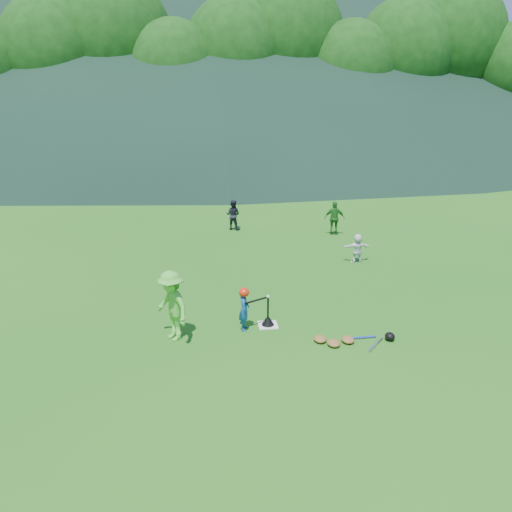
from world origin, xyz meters
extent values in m
plane|color=#195B14|center=(0.00, 0.00, 0.00)|extent=(120.00, 120.00, 0.00)
cube|color=silver|center=(0.00, 0.00, 0.01)|extent=(0.45, 0.45, 0.02)
sphere|color=white|center=(0.00, 0.00, 0.74)|extent=(0.08, 0.08, 0.08)
imported|color=#14488B|center=(-0.57, -0.14, 0.50)|extent=(0.29, 0.40, 1.01)
imported|color=#51BA36|center=(-2.18, -0.42, 0.80)|extent=(1.07, 1.19, 1.60)
imported|color=black|center=(-0.23, 8.61, 0.60)|extent=(0.71, 0.64, 1.19)
imported|color=#216B20|center=(3.56, 7.42, 0.65)|extent=(0.81, 0.47, 1.30)
imported|color=white|center=(3.46, 4.22, 0.47)|extent=(0.88, 0.30, 0.94)
cone|color=black|center=(0.00, 0.00, 0.11)|extent=(0.30, 0.30, 0.18)
cylinder|color=black|center=(0.00, 0.00, 0.45)|extent=(0.04, 0.04, 0.50)
ellipsoid|color=red|center=(-0.57, -0.14, 0.93)|extent=(0.24, 0.26, 0.22)
cylinder|color=black|center=(-0.27, -0.09, 0.70)|extent=(0.58, 0.30, 0.07)
ellipsoid|color=olive|center=(1.29, -1.14, 0.06)|extent=(0.28, 0.34, 0.13)
ellipsoid|color=olive|center=(1.64, -1.02, 0.06)|extent=(0.28, 0.34, 0.13)
ellipsoid|color=olive|center=(1.04, -0.92, 0.06)|extent=(0.28, 0.34, 0.13)
cylinder|color=silver|center=(2.19, -1.24, 0.03)|extent=(0.53, 0.57, 0.06)
cylinder|color=#263FA5|center=(1.99, -0.89, 0.03)|extent=(0.68, 0.08, 0.05)
ellipsoid|color=black|center=(2.59, -1.04, 0.09)|extent=(0.22, 0.24, 0.19)
cube|color=gray|center=(0.00, 28.00, 0.60)|extent=(70.00, 0.03, 1.20)
cube|color=yellow|center=(0.00, 28.00, 1.24)|extent=(70.00, 0.08, 0.08)
cylinder|color=gray|center=(0.00, 28.00, 0.60)|extent=(0.07, 0.07, 1.30)
cylinder|color=#382314|center=(-12.80, 33.50, 1.89)|extent=(0.56, 0.56, 3.78)
ellipsoid|color=#164711|center=(-12.80, 33.50, 7.88)|extent=(8.21, 8.21, 9.44)
cylinder|color=#382314|center=(-8.00, 35.00, 2.19)|extent=(0.56, 0.56, 4.38)
ellipsoid|color=#164711|center=(-8.00, 35.00, 9.12)|extent=(9.50, 9.50, 10.92)
cylinder|color=#382314|center=(-3.20, 32.00, 1.61)|extent=(0.56, 0.56, 3.22)
ellipsoid|color=#164711|center=(-3.20, 32.00, 6.72)|extent=(6.99, 6.99, 8.04)
cylinder|color=#382314|center=(1.60, 33.50, 1.91)|extent=(0.56, 0.56, 3.81)
ellipsoid|color=#164711|center=(1.60, 33.50, 7.96)|extent=(8.28, 8.28, 9.53)
cylinder|color=#382314|center=(6.40, 35.00, 2.20)|extent=(0.56, 0.56, 4.41)
ellipsoid|color=#164711|center=(6.40, 35.00, 9.20)|extent=(9.58, 9.58, 11.01)
cylinder|color=#382314|center=(11.20, 32.00, 1.63)|extent=(0.56, 0.56, 3.25)
ellipsoid|color=#164711|center=(11.20, 32.00, 6.79)|extent=(7.07, 7.07, 8.13)
cylinder|color=#382314|center=(16.00, 33.50, 1.92)|extent=(0.56, 0.56, 3.85)
ellipsoid|color=#164711|center=(16.00, 33.50, 8.03)|extent=(8.36, 8.36, 9.61)
cylinder|color=#382314|center=(20.80, 35.00, 2.22)|extent=(0.56, 0.56, 4.44)
ellipsoid|color=#164711|center=(20.80, 35.00, 9.27)|extent=(9.65, 9.65, 11.10)
cylinder|color=#382314|center=(25.60, 32.00, 1.64)|extent=(0.56, 0.56, 3.29)
cone|color=black|center=(0.00, 83.00, 16.00)|extent=(140.00, 140.00, 32.00)
camera|label=1|loc=(-1.47, -10.55, 5.28)|focal=35.00mm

